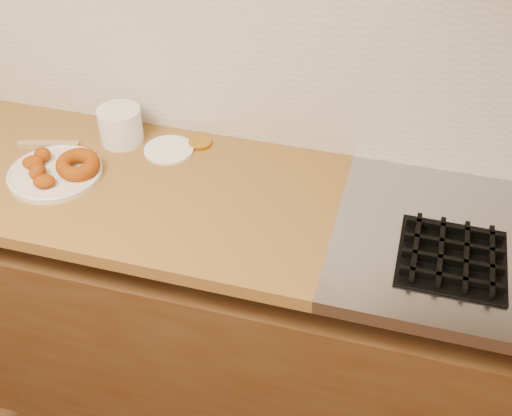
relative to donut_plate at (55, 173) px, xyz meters
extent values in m
cube|color=#51391E|center=(0.30, 0.04, -0.52)|extent=(3.60, 0.60, 0.77)
cube|color=beige|center=(0.30, 0.34, 0.29)|extent=(3.60, 0.02, 0.60)
cube|color=black|center=(1.10, -0.04, 0.00)|extent=(0.26, 0.26, 0.01)
cube|color=black|center=(1.01, -0.04, 0.01)|extent=(0.01, 0.24, 0.02)
cube|color=black|center=(1.10, -0.13, 0.01)|extent=(0.24, 0.01, 0.02)
cube|color=black|center=(1.07, -0.04, 0.01)|extent=(0.01, 0.24, 0.02)
cube|color=black|center=(1.10, -0.07, 0.01)|extent=(0.24, 0.01, 0.02)
cube|color=black|center=(1.13, -0.04, 0.01)|extent=(0.01, 0.24, 0.02)
cube|color=black|center=(1.10, -0.01, 0.01)|extent=(0.24, 0.01, 0.02)
cube|color=black|center=(1.19, -0.04, 0.01)|extent=(0.01, 0.24, 0.02)
cube|color=black|center=(1.10, 0.05, 0.01)|extent=(0.24, 0.01, 0.02)
cylinder|color=silver|center=(0.00, 0.00, 0.00)|extent=(0.27, 0.27, 0.02)
torus|color=#87470A|center=(0.07, 0.02, 0.03)|extent=(0.18, 0.18, 0.06)
ellipsoid|color=#87470A|center=(-0.05, 0.04, 0.03)|extent=(0.05, 0.05, 0.05)
ellipsoid|color=#87470A|center=(-0.07, 0.00, 0.03)|extent=(0.08, 0.07, 0.04)
ellipsoid|color=#87470A|center=(-0.03, -0.04, 0.03)|extent=(0.05, 0.06, 0.05)
ellipsoid|color=#87470A|center=(0.01, -0.07, 0.02)|extent=(0.07, 0.07, 0.03)
cylinder|color=white|center=(0.11, 0.22, 0.05)|extent=(0.17, 0.17, 0.11)
cylinder|color=white|center=(0.27, 0.20, 0.00)|extent=(0.19, 0.19, 0.01)
cylinder|color=#B87E1E|center=(0.35, 0.26, 0.00)|extent=(0.08, 0.08, 0.01)
cube|color=#A58355|center=(-0.09, 0.13, 0.00)|extent=(0.18, 0.07, 0.01)
camera|label=1|loc=(0.95, -1.25, 1.09)|focal=45.00mm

